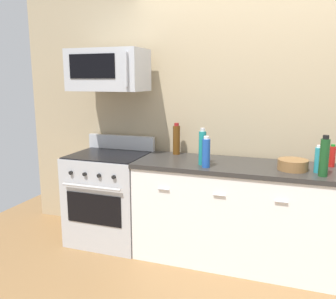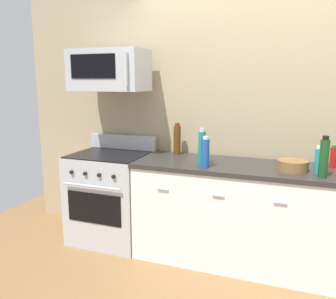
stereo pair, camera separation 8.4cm
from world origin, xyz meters
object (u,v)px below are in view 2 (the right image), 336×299
bottle_wine_green (324,158)px  bottle_dish_soap (318,160)px  bottle_hot_sauce_red (333,157)px  bottle_wine_amber (177,140)px  range_oven (111,196)px  bottle_soda_blue (205,153)px  microwave (109,70)px  bowl_wooden_salad (293,165)px  bottle_sparkling_teal (202,148)px

bottle_wine_green → bottle_dish_soap: (-0.03, 0.11, -0.05)m
bottle_hot_sauce_red → bottle_wine_amber: bearing=177.6°
range_oven → bottle_dish_soap: bottle_dish_soap is taller
bottle_soda_blue → bottle_wine_amber: bearing=133.2°
bottle_wine_green → microwave: bearing=173.3°
bowl_wooden_salad → bottle_soda_blue: bearing=-168.2°
bottle_soda_blue → bottle_dish_soap: bearing=8.0°
bottle_hot_sauce_red → bowl_wooden_salad: bearing=-144.6°
bottle_hot_sauce_red → bottle_sparkling_teal: bottle_sparkling_teal is taller
range_oven → bowl_wooden_salad: (1.76, -0.06, 0.50)m
range_oven → bottle_hot_sauce_red: (2.07, 0.17, 0.54)m
bottle_wine_green → bottle_hot_sauce_red: bearing=75.1°
range_oven → bottle_soda_blue: (1.05, -0.20, 0.58)m
bottle_sparkling_teal → bottle_hot_sauce_red: bearing=15.2°
bottle_wine_green → bottle_sparkling_teal: size_ratio=0.99×
microwave → bottle_hot_sauce_red: 2.20m
microwave → bowl_wooden_salad: microwave is taller
range_oven → microwave: microwave is taller
bottle_dish_soap → bowl_wooden_salad: bearing=173.5°
microwave → bottle_sparkling_teal: 1.22m
bottle_wine_green → bottle_dish_soap: bearing=106.8°
microwave → bottle_hot_sauce_red: size_ratio=3.79×
range_oven → bowl_wooden_salad: range_oven is taller
bottle_wine_green → bowl_wooden_salad: (-0.22, 0.13, -0.11)m
microwave → bottle_wine_green: 2.10m
bottle_sparkling_teal → bowl_wooden_salad: size_ratio=1.32×
range_oven → microwave: 1.28m
bottle_wine_amber → bottle_sparkling_teal: (0.35, -0.35, 0.00)m
bottle_sparkling_teal → microwave: bearing=170.3°
bottle_wine_green → bottle_soda_blue: bearing=-179.0°
bottle_soda_blue → bottle_sparkling_teal: 0.10m
bottle_hot_sauce_red → bottle_wine_green: bearing=-104.9°
range_oven → bottle_wine_amber: 0.91m
bottle_wine_green → bottle_sparkling_teal: 0.98m
bottle_dish_soap → bottle_wine_green: bearing=-73.2°
microwave → bottle_wine_green: microwave is taller
bottle_hot_sauce_red → bottle_wine_amber: (-1.43, 0.06, 0.06)m
microwave → bottle_soda_blue: microwave is taller
bottle_wine_amber → bottle_sparkling_teal: size_ratio=0.97×
range_oven → bottle_soda_blue: 1.22m
bottle_wine_amber → bowl_wooden_salad: size_ratio=1.28×
bottle_hot_sauce_red → bottle_sparkling_teal: size_ratio=0.60×
bottle_wine_amber → bottle_wine_green: (1.33, -0.41, 0.00)m
bottle_wine_amber → bottle_wine_green: 1.39m
range_oven → bottle_dish_soap: 2.02m
bottle_hot_sauce_red → bottle_wine_amber: bottle_wine_amber is taller
bottle_soda_blue → bottle_dish_soap: size_ratio=1.20×
microwave → bottle_dish_soap: (1.94, -0.12, -0.72)m
bottle_hot_sauce_red → bottle_soda_blue: 1.09m
bowl_wooden_salad → bottle_hot_sauce_red: bearing=35.4°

